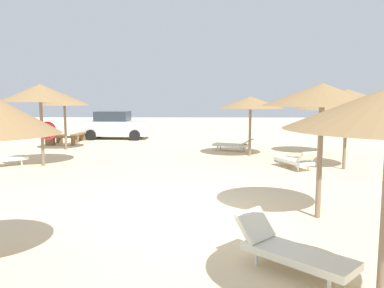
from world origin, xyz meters
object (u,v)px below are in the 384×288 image
(parasol_7, at_px, (321,104))
(parked_car, at_px, (115,126))
(lounger_6, at_px, (234,145))
(parasol_9, at_px, (322,95))
(lounger_5, at_px, (290,250))
(bench_2, at_px, (78,136))
(bench_0, at_px, (63,139))
(parasol_3, at_px, (40,93))
(parasol_8, at_px, (64,100))
(lounger_2, at_px, (296,160))
(parasol_2, at_px, (347,96))
(parasol_6, at_px, (250,103))
(bench_1, at_px, (54,138))

(parasol_7, xyz_separation_m, parked_car, (-10.81, 6.07, -1.47))
(lounger_6, bearing_deg, parasol_9, -85.05)
(lounger_5, distance_m, bench_2, 18.83)
(lounger_5, xyz_separation_m, bench_0, (-8.76, 15.23, 0.02))
(parasol_3, xyz_separation_m, parked_car, (0.77, 9.52, -1.93))
(parasol_7, height_order, parasol_8, parasol_8)
(lounger_2, xyz_separation_m, parked_car, (-8.73, 10.04, 0.50))
(bench_2, bearing_deg, parasol_3, -82.25)
(lounger_5, height_order, parked_car, parked_car)
(parasol_2, relative_size, parked_car, 0.71)
(lounger_2, xyz_separation_m, lounger_5, (-2.16, -8.43, 0.00))
(parasol_6, xyz_separation_m, bench_0, (-9.66, 3.60, -2.03))
(parked_car, bearing_deg, lounger_6, -37.66)
(lounger_5, bearing_deg, bench_1, 120.99)
(parasol_7, height_order, bench_0, parasol_7)
(parasol_6, bearing_deg, lounger_2, -68.35)
(parasol_2, relative_size, lounger_5, 1.64)
(parasol_9, xyz_separation_m, bench_2, (-9.64, 14.19, -2.32))
(lounger_5, bearing_deg, parasol_2, 65.08)
(parasol_8, bearing_deg, lounger_5, -59.31)
(parasol_3, distance_m, parasol_6, 8.67)
(lounger_2, distance_m, lounger_6, 5.07)
(lounger_5, bearing_deg, parasol_8, 120.69)
(parasol_7, relative_size, lounger_2, 1.30)
(parasol_9, height_order, bench_0, parasol_9)
(parasol_8, xyz_separation_m, bench_0, (-0.76, 1.74, -2.13))
(lounger_2, relative_size, parked_car, 0.49)
(lounger_6, bearing_deg, bench_2, 157.10)
(lounger_2, xyz_separation_m, bench_0, (-10.92, 6.79, 0.03))
(parasol_3, height_order, parasol_9, parasol_3)
(parasol_8, relative_size, lounger_6, 1.37)
(parasol_8, distance_m, bench_0, 2.85)
(parasol_3, relative_size, parasol_7, 1.21)
(parasol_8, bearing_deg, bench_0, 113.54)
(parasol_8, distance_m, bench_2, 4.00)
(parasol_3, height_order, lounger_5, parasol_3)
(parasol_7, xyz_separation_m, bench_1, (-13.64, 3.26, -1.95))
(bench_2, distance_m, parked_car, 2.50)
(lounger_5, height_order, bench_1, lounger_5)
(lounger_6, relative_size, bench_0, 1.34)
(parasol_7, height_order, bench_1, parasol_7)
(parasol_9, bearing_deg, lounger_2, 80.80)
(parasol_7, bearing_deg, bench_2, 160.66)
(parasol_6, relative_size, bench_2, 1.92)
(parasol_6, bearing_deg, bench_2, 150.72)
(parasol_6, height_order, bench_1, parasol_6)
(lounger_2, height_order, lounger_5, lounger_5)
(parasol_2, relative_size, parasol_8, 1.05)
(parasol_6, height_order, bench_0, parasol_6)
(bench_0, bearing_deg, parasol_8, -66.46)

